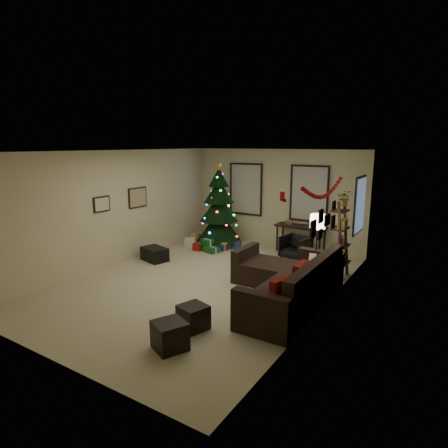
{
  "coord_description": "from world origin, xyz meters",
  "views": [
    {
      "loc": [
        4.37,
        -6.19,
        2.85
      ],
      "look_at": [
        0.1,
        0.6,
        1.15
      ],
      "focal_mm": 30.6,
      "sensor_mm": 36.0,
      "label": 1
    }
  ],
  "objects": [
    {
      "name": "pillow_red_a",
      "position": [
        2.21,
        -1.13,
        0.64
      ],
      "size": [
        0.23,
        0.45,
        0.44
      ],
      "primitive_type": "cube",
      "rotation": [
        0.0,
        0.0,
        -0.26
      ],
      "color": "maroon",
      "rests_on": "sofa"
    },
    {
      "name": "art_map",
      "position": [
        -2.48,
        0.65,
        1.53
      ],
      "size": [
        0.04,
        0.6,
        0.5
      ],
      "color": "black",
      "rests_on": "wall_left"
    },
    {
      "name": "potted_plant",
      "position": [
        2.3,
        1.83,
        1.78
      ],
      "size": [
        0.45,
        0.41,
        0.43
      ],
      "primitive_type": "imported",
      "rotation": [
        0.0,
        0.0,
        0.21
      ],
      "color": "#4C4C4C",
      "rests_on": "bookshelf"
    },
    {
      "name": "wall_right",
      "position": [
        2.5,
        0.0,
        1.35
      ],
      "size": [
        0.0,
        7.0,
        7.0
      ],
      "primitive_type": "plane",
      "rotation": [
        1.57,
        0.0,
        -1.57
      ],
      "color": "beige",
      "rests_on": "floor"
    },
    {
      "name": "bookshelf",
      "position": [
        2.3,
        1.85,
        0.81
      ],
      "size": [
        0.3,
        0.5,
        1.68
      ],
      "color": "black",
      "rests_on": "floor"
    },
    {
      "name": "sofa",
      "position": [
        1.82,
        0.1,
        0.29
      ],
      "size": [
        2.01,
        2.91,
        0.9
      ],
      "color": "black",
      "rests_on": "floor"
    },
    {
      "name": "desk_chair",
      "position": [
        0.98,
        2.57,
        0.3
      ],
      "size": [
        0.68,
        0.65,
        0.6
      ],
      "primitive_type": "imported",
      "rotation": [
        0.0,
        0.0,
        -0.2
      ],
      "color": "black",
      "rests_on": "floor"
    },
    {
      "name": "presents",
      "position": [
        -1.37,
        2.24,
        0.11
      ],
      "size": [
        1.5,
        1.01,
        0.3
      ],
      "rotation": [
        0.0,
        0.0,
        0.36
      ],
      "color": "gold",
      "rests_on": "floor"
    },
    {
      "name": "ottoman_near",
      "position": [
        1.02,
        -1.77,
        0.19
      ],
      "size": [
        0.5,
        0.5,
        0.38
      ],
      "primitive_type": "cube",
      "rotation": [
        0.0,
        0.0,
        -0.29
      ],
      "color": "black",
      "rests_on": "floor"
    },
    {
      "name": "ceiling",
      "position": [
        0.0,
        0.0,
        2.7
      ],
      "size": [
        7.0,
        7.0,
        0.0
      ],
      "primitive_type": "plane",
      "rotation": [
        3.14,
        0.0,
        0.0
      ],
      "color": "white",
      "rests_on": "floor"
    },
    {
      "name": "ottoman_far",
      "position": [
        1.1,
        -2.43,
        0.2
      ],
      "size": [
        0.56,
        0.56,
        0.4
      ],
      "primitive_type": "cube",
      "rotation": [
        0.0,
        0.0,
        -0.43
      ],
      "color": "black",
      "rests_on": "floor"
    },
    {
      "name": "window_back_left",
      "position": [
        -0.95,
        3.47,
        1.55
      ],
      "size": [
        1.05,
        0.06,
        1.5
      ],
      "color": "#728CB2",
      "rests_on": "wall_back"
    },
    {
      "name": "storage_bin",
      "position": [
        -1.92,
        0.58,
        0.16
      ],
      "size": [
        0.75,
        0.6,
        0.33
      ],
      "primitive_type": "cube",
      "rotation": [
        0.0,
        0.0,
        -0.27
      ],
      "color": "black",
      "rests_on": "floor"
    },
    {
      "name": "wall_front",
      "position": [
        0.0,
        -3.5,
        1.35
      ],
      "size": [
        5.0,
        0.0,
        5.0
      ],
      "primitive_type": "plane",
      "rotation": [
        -1.57,
        0.0,
        0.0
      ],
      "color": "beige",
      "rests_on": "floor"
    },
    {
      "name": "stocking_left",
      "position": [
        -0.14,
        3.56,
        1.56
      ],
      "size": [
        0.2,
        0.05,
        0.36
      ],
      "color": "#990F0C",
      "rests_on": "wall_back"
    },
    {
      "name": "pillow_red_b",
      "position": [
        2.21,
        -0.32,
        0.64
      ],
      "size": [
        0.14,
        0.48,
        0.48
      ],
      "primitive_type": "cube",
      "rotation": [
        0.0,
        0.0,
        0.02
      ],
      "color": "maroon",
      "rests_on": "sofa"
    },
    {
      "name": "wall_back",
      "position": [
        0.0,
        3.5,
        1.35
      ],
      "size": [
        5.0,
        0.0,
        5.0
      ],
      "primitive_type": "plane",
      "rotation": [
        1.57,
        0.0,
        0.0
      ],
      "color": "beige",
      "rests_on": "floor"
    },
    {
      "name": "gallery",
      "position": [
        2.48,
        -0.07,
        1.57
      ],
      "size": [
        0.03,
        1.25,
        0.54
      ],
      "color": "black",
      "rests_on": "wall_right"
    },
    {
      "name": "wall_left",
      "position": [
        -2.5,
        0.0,
        1.35
      ],
      "size": [
        0.0,
        7.0,
        7.0
      ],
      "primitive_type": "plane",
      "rotation": [
        1.57,
        0.0,
        1.57
      ],
      "color": "beige",
      "rests_on": "floor"
    },
    {
      "name": "christmas_tree",
      "position": [
        -1.36,
        2.66,
        0.99
      ],
      "size": [
        1.29,
        1.29,
        2.39
      ],
      "rotation": [
        0.0,
        0.0,
        0.01
      ],
      "color": "black",
      "rests_on": "floor"
    },
    {
      "name": "floor",
      "position": [
        0.0,
        0.0,
        0.0
      ],
      "size": [
        7.0,
        7.0,
        0.0
      ],
      "primitive_type": "plane",
      "color": "#C2B993",
      "rests_on": "ground"
    },
    {
      "name": "window_right_wall",
      "position": [
        2.47,
        2.55,
        1.5
      ],
      "size": [
        0.06,
        0.9,
        1.3
      ],
      "color": "#728CB2",
      "rests_on": "wall_right"
    },
    {
      "name": "garland",
      "position": [
        2.45,
        -0.08,
        2.12
      ],
      "size": [
        0.08,
        1.9,
        0.3
      ],
      "primitive_type": null,
      "color": "#A5140C",
      "rests_on": "wall_right"
    },
    {
      "name": "art_abstract",
      "position": [
        -2.48,
        -0.47,
        1.51
      ],
      "size": [
        0.04,
        0.45,
        0.35
      ],
      "color": "black",
      "rests_on": "wall_left"
    },
    {
      "name": "window_back_right",
      "position": [
        0.95,
        3.47,
        1.55
      ],
      "size": [
        1.05,
        0.06,
        1.5
      ],
      "color": "#728CB2",
      "rests_on": "wall_back"
    },
    {
      "name": "floor_lamp",
      "position": [
        1.95,
        1.22,
        1.21
      ],
      "size": [
        0.3,
        0.3,
        1.44
      ],
      "rotation": [
        0.0,
        0.0,
        0.31
      ],
      "color": "black",
      "rests_on": "floor"
    },
    {
      "name": "desk",
      "position": [
        0.85,
        3.22,
        0.64
      ],
      "size": [
        1.34,
        0.48,
        0.72
      ],
      "color": "black",
      "rests_on": "floor"
    },
    {
      "name": "stocking_right",
      "position": [
        0.19,
        3.52,
        1.46
      ],
      "size": [
        0.2,
        0.05,
        0.36
      ],
      "color": "#990F0C",
      "rests_on": "wall_back"
    },
    {
      "name": "pillow_cream",
      "position": [
        2.21,
        0.24,
        0.63
      ],
      "size": [
        0.25,
        0.46,
        0.44
      ],
      "primitive_type": "cube",
      "rotation": [
        0.0,
        0.0,
        0.31
      ],
      "color": "beige",
      "rests_on": "sofa"
    }
  ]
}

